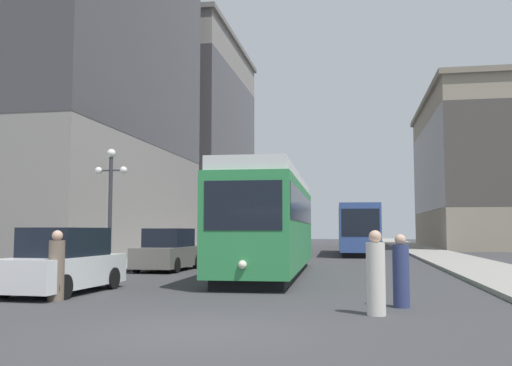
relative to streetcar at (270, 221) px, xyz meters
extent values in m
plane|color=#38383A|center=(0.45, -12.31, -2.10)|extent=(200.00, 200.00, 0.00)
cube|color=gray|center=(-7.81, 27.69, -2.03)|extent=(3.49, 120.00, 0.15)
cube|color=gray|center=(8.71, 27.69, -2.03)|extent=(3.49, 120.00, 0.15)
cube|color=black|center=(0.00, 0.01, -1.93)|extent=(2.60, 11.98, 0.35)
cube|color=#2D8447|center=(0.00, 0.01, -0.20)|extent=(3.02, 13.02, 3.10)
cube|color=black|center=(0.00, 0.01, 0.50)|extent=(3.04, 12.51, 1.08)
cube|color=silver|center=(0.00, 0.01, 1.57)|extent=(2.81, 12.76, 0.44)
cube|color=black|center=(0.21, -6.44, 0.34)|extent=(2.21, 0.15, 1.40)
sphere|color=#F2EACC|center=(0.21, -6.51, -1.30)|extent=(0.24, 0.24, 0.24)
cube|color=black|center=(3.38, 19.36, -1.93)|extent=(2.55, 11.25, 0.35)
cube|color=#334C8C|center=(3.38, 19.36, -0.20)|extent=(2.97, 12.24, 3.10)
cube|color=black|center=(3.38, 19.36, 0.34)|extent=(2.98, 11.75, 1.30)
cube|color=black|center=(3.59, 13.30, 0.11)|extent=(2.31, 0.16, 1.71)
cylinder|color=black|center=(-5.65, 0.38, -1.78)|extent=(0.19, 0.64, 0.64)
cylinder|color=black|center=(-5.59, 3.11, -1.78)|extent=(0.19, 0.64, 0.64)
cylinder|color=black|center=(-3.94, 0.34, -1.78)|extent=(0.19, 0.64, 0.64)
cylinder|color=black|center=(-3.88, 3.07, -1.78)|extent=(0.19, 0.64, 0.64)
cube|color=slate|center=(-4.77, 1.73, -1.50)|extent=(1.90, 4.44, 0.84)
cube|color=black|center=(-4.76, 1.84, -0.68)|extent=(1.64, 2.45, 0.80)
cylinder|color=black|center=(-5.68, -8.49, -1.78)|extent=(0.21, 0.65, 0.64)
cylinder|color=black|center=(-5.56, -5.85, -1.78)|extent=(0.21, 0.65, 0.64)
cylinder|color=black|center=(-3.98, -8.57, -1.78)|extent=(0.21, 0.65, 0.64)
cylinder|color=black|center=(-3.85, -5.93, -1.78)|extent=(0.21, 0.65, 0.64)
cube|color=silver|center=(-4.77, -7.21, -1.50)|extent=(2.00, 4.34, 0.84)
cube|color=black|center=(-4.76, -7.11, -0.68)|extent=(1.69, 2.42, 0.80)
cylinder|color=navy|center=(4.31, -8.51, -1.39)|extent=(0.37, 0.37, 1.42)
sphere|color=tan|center=(4.31, -8.51, -0.57)|extent=(0.25, 0.25, 0.25)
cylinder|color=beige|center=(3.71, -9.81, -1.35)|extent=(0.39, 0.39, 1.50)
sphere|color=tan|center=(3.71, -9.81, -0.48)|extent=(0.27, 0.27, 0.27)
cylinder|color=#6B5B4C|center=(-4.06, -8.77, -1.35)|extent=(0.39, 0.39, 1.49)
sphere|color=tan|center=(-4.06, -8.77, -0.49)|extent=(0.27, 0.27, 0.27)
cylinder|color=#333338|center=(-6.67, -0.09, 0.36)|extent=(0.16, 0.16, 4.62)
sphere|color=white|center=(-6.67, -0.09, 2.83)|extent=(0.36, 0.36, 0.36)
sphere|color=white|center=(-7.22, -0.09, 2.12)|extent=(0.31, 0.31, 0.31)
sphere|color=white|center=(-6.12, -0.09, 2.12)|extent=(0.31, 0.31, 0.31)
cube|color=#333338|center=(-6.67, -0.09, 2.12)|extent=(1.10, 0.06, 0.06)
cube|color=gray|center=(-16.02, 12.53, 12.42)|extent=(12.93, 21.38, 29.04)
cube|color=#423F43|center=(-16.02, 12.53, 13.87)|extent=(12.97, 21.42, 17.42)
cube|color=gray|center=(-16.58, 38.15, 9.06)|extent=(14.06, 21.88, 22.33)
cube|color=#423F43|center=(-16.58, 38.15, 10.18)|extent=(14.10, 21.92, 13.40)
cube|color=slate|center=(-16.58, 38.15, 20.47)|extent=(14.66, 22.48, 0.50)
cube|color=gray|center=(15.58, 37.21, 5.14)|extent=(10.24, 23.83, 14.49)
cube|color=#494440|center=(15.58, 37.21, 5.87)|extent=(10.28, 23.87, 8.69)
cube|color=gray|center=(15.58, 37.21, 12.64)|extent=(10.84, 24.43, 0.50)
camera|label=1|loc=(3.32, -21.79, -0.34)|focal=39.37mm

